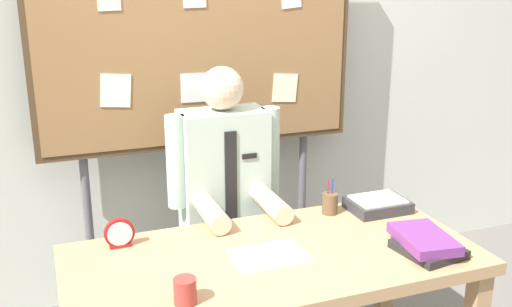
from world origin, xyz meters
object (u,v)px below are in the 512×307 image
Objects in this scene: desk_clock at (120,234)px; coffee_mug at (185,291)px; open_notebook at (269,256)px; book_stack at (426,243)px; person at (225,217)px; bulletin_board at (199,45)px; desk at (273,275)px; paper_tray at (378,204)px; pen_holder at (330,203)px.

desk_clock is 1.33× the size of coffee_mug.
open_notebook is 3.09× the size of coffee_mug.
book_stack is at bearing 1.93° from coffee_mug.
person is 15.27× the size of coffee_mug.
person reaches higher than coffee_mug.
desk_clock is (-1.10, 0.46, 0.02)m from book_stack.
bulletin_board is at bearing 90.01° from person.
person is 0.66m from desk_clock.
open_notebook reaches higher than desk.
book_stack is at bearing -16.58° from open_notebook.
desk is at bearing -26.49° from desk_clock.
paper_tray is at bearing -31.84° from person.
person is 11.47× the size of desk_clock.
desk_clock is at bearing -147.54° from person.
person is 4.95× the size of open_notebook.
bulletin_board is at bearing 118.38° from pen_holder.
book_stack reaches higher than desk.
person reaches higher than desk.
open_notebook is at bearing -29.35° from desk_clock.
book_stack is at bearing -19.16° from desk.
pen_holder reaches higher than paper_tray.
paper_tray is at bearing 24.53° from coffee_mug.
book_stack is 2.51× the size of desk_clock.
open_notebook is (-0.03, -0.02, 0.10)m from desk.
desk_clock is 0.93m from pen_holder.
open_notebook is at bearing -142.35° from desk.
open_notebook is (-0.58, 0.17, -0.03)m from book_stack.
pen_holder is (-0.17, 0.47, 0.01)m from book_stack.
bulletin_board is 1.44m from coffee_mug.
person is 0.53m from pen_holder.
coffee_mug is (-0.96, -0.03, 0.01)m from book_stack.
paper_tray is at bearing -51.40° from bulletin_board.
desk is at bearing 160.84° from book_stack.
desk_clock reaches higher than paper_tray.
book_stack is 1.86× the size of pen_holder.
desk_clock is (-0.54, -0.34, 0.15)m from person.
book_stack is 1.14× the size of paper_tray.
coffee_mug reaches higher than open_notebook.
desk_clock reaches higher than book_stack.
person is 0.87m from bulletin_board.
desk is 0.61m from person.
open_notebook is 0.43m from coffee_mug.
person is at bearing 32.46° from desk_clock.
desk is 13.35× the size of desk_clock.
person is 0.68× the size of bulletin_board.
open_notebook is 0.69m from paper_tray.
desk_clock is at bearing 105.72° from coffee_mug.
paper_tray is (0.61, -0.38, 0.12)m from person.
coffee_mug is 0.94m from pen_holder.
bulletin_board reaches higher than book_stack.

